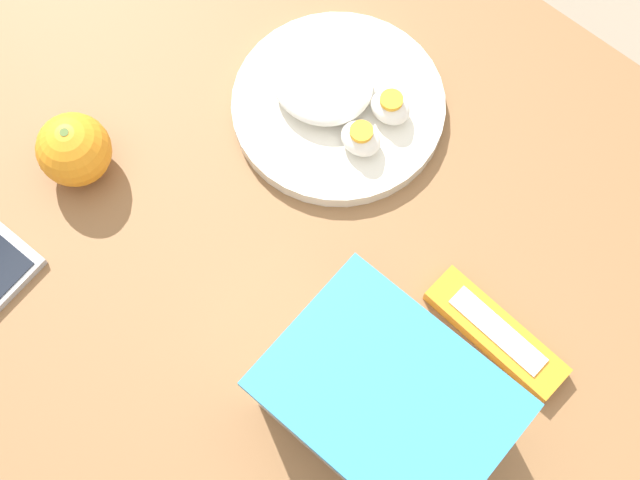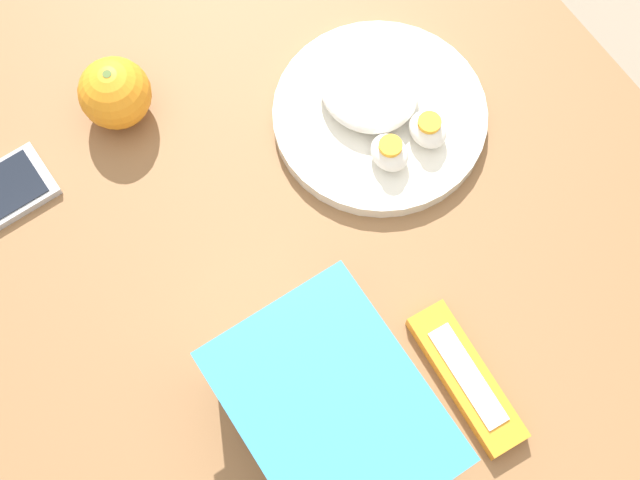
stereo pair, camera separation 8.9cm
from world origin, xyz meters
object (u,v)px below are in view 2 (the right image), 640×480
(rice_plate, at_px, (379,110))
(orange_fruit, at_px, (115,93))
(candy_bar, at_px, (466,378))
(food_container, at_px, (331,418))

(rice_plate, bearing_deg, orange_fruit, 55.17)
(candy_bar, bearing_deg, food_container, 75.64)
(orange_fruit, bearing_deg, candy_bar, -162.82)
(orange_fruit, xyz_separation_m, rice_plate, (-0.16, -0.23, -0.02))
(rice_plate, height_order, candy_bar, rice_plate)
(food_container, relative_size, candy_bar, 1.34)
(orange_fruit, height_order, rice_plate, orange_fruit)
(orange_fruit, relative_size, rice_plate, 0.33)
(orange_fruit, height_order, candy_bar, orange_fruit)
(rice_plate, bearing_deg, food_container, 137.91)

